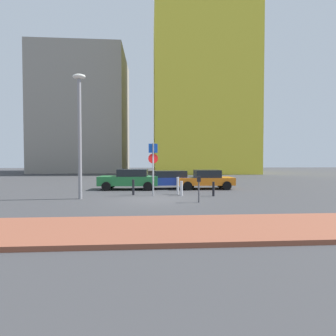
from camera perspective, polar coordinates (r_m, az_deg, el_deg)
ground_plane at (r=14.21m, az=-3.10°, el=-7.01°), size 120.00×120.00×0.00m
sidewalk_brick at (r=7.96m, az=-2.47°, el=-13.49°), size 40.00×3.11×0.14m
parked_car_green at (r=19.08m, az=-8.55°, el=-2.42°), size 4.40×2.18×1.51m
parked_car_blue at (r=19.34m, az=0.24°, el=-2.49°), size 4.38×2.09×1.37m
parked_car_orange at (r=19.45m, az=8.38°, el=-2.49°), size 4.23×2.05×1.43m
parking_sign_post at (r=15.54m, az=-3.35°, el=1.20°), size 0.59×0.14×3.20m
parking_meter at (r=13.10m, az=6.92°, el=-3.91°), size 0.18×0.14×1.35m
street_lamp at (r=15.14m, az=-19.18°, el=8.95°), size 0.70×0.36×6.93m
traffic_bollard_near at (r=15.62m, az=10.14°, el=-4.63°), size 0.14×0.14×0.87m
traffic_bollard_mid at (r=16.16m, az=2.21°, el=-3.99°), size 0.16×0.16×1.10m
traffic_bollard_far at (r=15.59m, az=3.02°, el=-4.57°), size 0.17×0.17×0.90m
traffic_bollard_edge at (r=16.04m, az=-7.77°, el=-4.29°), size 0.15×0.15×0.96m
building_colorful_midrise at (r=47.25m, az=7.18°, el=16.28°), size 16.19×15.62×28.06m
building_under_construction at (r=51.39m, az=-18.18°, el=11.32°), size 15.45×14.29×21.58m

